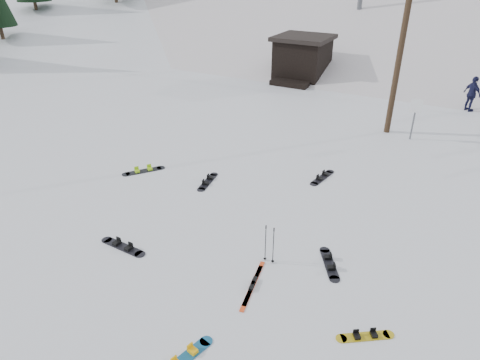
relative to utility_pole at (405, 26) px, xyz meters
The scene contains 18 objects.
ground 14.90m from the utility_pole, 98.13° to the right, with size 200.00×200.00×0.00m, color white.
ski_slope 44.31m from the utility_pole, 92.79° to the left, with size 60.00×75.00×45.00m, color silver.
ridge_left 53.35m from the utility_pole, 138.18° to the left, with size 34.00×85.00×38.00m, color white.
treeline_left 44.65m from the utility_pole, 144.16° to the left, with size 20.00×64.00×10.00m, color black, non-canonical shape.
treeline_crest 72.18m from the utility_pole, 91.59° to the left, with size 50.00×6.00×10.00m, color black, non-canonical shape.
utility_pole is the anchor object (origin of this frame).
trail_sign 3.60m from the utility_pole, 21.04° to the right, with size 0.50×0.09×1.85m.
lift_hut 10.40m from the utility_pole, 135.24° to the left, with size 3.40×4.10×2.75m.
hero_snowboard 15.59m from the utility_pole, 93.45° to the right, with size 0.55×1.45×0.10m.
hero_skis 13.11m from the utility_pole, 93.20° to the right, with size 0.47×1.88×0.10m.
ski_poles 11.95m from the utility_pole, 93.78° to the right, with size 0.31×0.08×1.12m.
board_scatter_a 14.20m from the utility_pole, 110.07° to the right, with size 1.57×0.35×0.11m.
board_scatter_b 10.47m from the utility_pole, 119.44° to the right, with size 0.50×1.49×0.11m.
board_scatter_c 12.16m from the utility_pole, 129.93° to the right, with size 1.10×1.38×0.11m.
board_scatter_d 11.53m from the utility_pole, 86.05° to the right, with size 0.89×1.31×0.10m.
board_scatter_e 13.53m from the utility_pole, 80.12° to the right, with size 1.11×0.84×0.09m.
board_scatter_f 7.57m from the utility_pole, 100.46° to the right, with size 0.49×1.52×0.11m.
skier_navy 7.07m from the utility_pole, 58.74° to the left, with size 1.06×0.44×1.82m, color #161738.
Camera 1 is at (4.97, -5.55, 7.30)m, focal length 32.00 mm.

